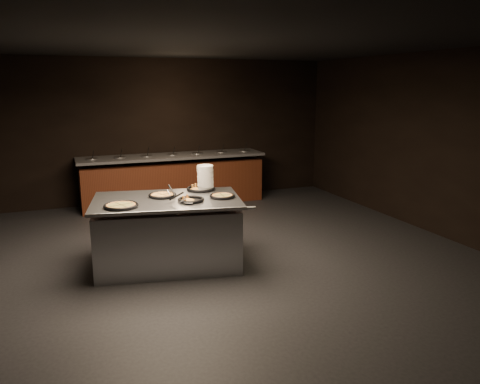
{
  "coord_description": "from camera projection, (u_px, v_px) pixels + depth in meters",
  "views": [
    {
      "loc": [
        -2.1,
        -5.57,
        2.36
      ],
      "look_at": [
        0.18,
        0.3,
        0.92
      ],
      "focal_mm": 35.0,
      "sensor_mm": 36.0,
      "label": 1
    }
  ],
  "objects": [
    {
      "name": "plate_stack",
      "position": [
        205.0,
        178.0,
        6.59
      ],
      "size": [
        0.23,
        0.23,
        0.35
      ],
      "primitive_type": "cylinder",
      "color": "white",
      "rests_on": "serving_counter"
    },
    {
      "name": "pan_veggie_whole",
      "position": [
        121.0,
        206.0,
        5.69
      ],
      "size": [
        0.42,
        0.42,
        0.04
      ],
      "rotation": [
        0.0,
        0.0,
        0.35
      ],
      "color": "black",
      "rests_on": "serving_counter"
    },
    {
      "name": "pan_cheese_slices_b",
      "position": [
        191.0,
        200.0,
        5.99
      ],
      "size": [
        0.34,
        0.34,
        0.04
      ],
      "rotation": [
        0.0,
        0.0,
        1.89
      ],
      "color": "black",
      "rests_on": "serving_counter"
    },
    {
      "name": "room",
      "position": [
        235.0,
        158.0,
        6.01
      ],
      "size": [
        7.02,
        8.02,
        2.92
      ],
      "color": "black",
      "rests_on": "ground"
    },
    {
      "name": "pan_cheese_slices_a",
      "position": [
        201.0,
        189.0,
        6.63
      ],
      "size": [
        0.4,
        0.4,
        0.04
      ],
      "rotation": [
        0.0,
        0.0,
        1.09
      ],
      "color": "black",
      "rests_on": "serving_counter"
    },
    {
      "name": "server_left",
      "position": [
        170.0,
        192.0,
        6.19
      ],
      "size": [
        0.14,
        0.32,
        0.16
      ],
      "rotation": [
        0.0,
        0.0,
        1.88
      ],
      "color": "#A7A9AE",
      "rests_on": "serving_counter"
    },
    {
      "name": "pan_veggie_slices",
      "position": [
        222.0,
        196.0,
        6.19
      ],
      "size": [
        0.34,
        0.34,
        0.04
      ],
      "rotation": [
        0.0,
        0.0,
        -0.07
      ],
      "color": "black",
      "rests_on": "serving_counter"
    },
    {
      "name": "salad_bar",
      "position": [
        173.0,
        183.0,
        9.47
      ],
      "size": [
        3.7,
        0.83,
        1.18
      ],
      "color": "#532313",
      "rests_on": "ground"
    },
    {
      "name": "pan_cheese_whole",
      "position": [
        162.0,
        195.0,
        6.23
      ],
      "size": [
        0.37,
        0.37,
        0.04
      ],
      "rotation": [
        0.0,
        0.0,
        0.35
      ],
      "color": "black",
      "rests_on": "serving_counter"
    },
    {
      "name": "serving_counter",
      "position": [
        168.0,
        234.0,
        6.21
      ],
      "size": [
        2.09,
        1.56,
        0.91
      ],
      "rotation": [
        0.0,
        0.0,
        -0.19
      ],
      "color": "#A7A9AE",
      "rests_on": "ground"
    },
    {
      "name": "server_right",
      "position": [
        180.0,
        198.0,
        5.83
      ],
      "size": [
        0.29,
        0.21,
        0.16
      ],
      "rotation": [
        0.0,
        0.0,
        -0.54
      ],
      "color": "#A7A9AE",
      "rests_on": "serving_counter"
    }
  ]
}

